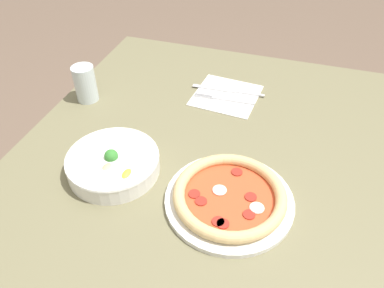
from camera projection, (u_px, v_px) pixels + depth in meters
name	position (u px, v px, depth m)	size (l,w,h in m)	color
dining_table	(218.00, 184.00, 1.00)	(1.11, 1.03, 0.73)	#706B4C
pizza	(229.00, 197.00, 0.81)	(0.28, 0.28, 0.04)	white
bowl	(113.00, 162.00, 0.88)	(0.22, 0.22, 0.07)	white
napkin	(226.00, 95.00, 1.14)	(0.20, 0.20, 0.00)	white
fork	(225.00, 99.00, 1.11)	(0.02, 0.18, 0.00)	silver
knife	(231.00, 91.00, 1.15)	(0.02, 0.22, 0.01)	silver
glass	(85.00, 84.00, 1.09)	(0.06, 0.06, 0.11)	silver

